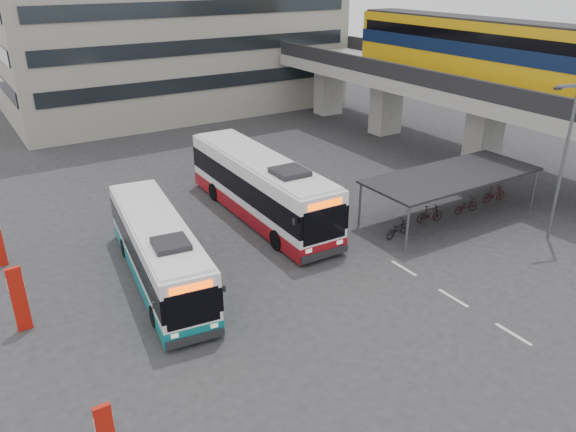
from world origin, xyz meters
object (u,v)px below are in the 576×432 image
bus_teal (159,251)px  lamp_post (563,154)px  bus_main (261,187)px  pedestrian (309,227)px

bus_teal → lamp_post: 19.56m
lamp_post → bus_main: bearing=155.3°
pedestrian → lamp_post: 12.75m
bus_main → pedestrian: size_ratio=8.22×
bus_main → pedestrian: 4.08m
bus_teal → lamp_post: lamp_post is taller
bus_main → lamp_post: lamp_post is taller
bus_main → bus_teal: bearing=-151.4°
bus_main → pedestrian: bus_main is taller
pedestrian → lamp_post: bearing=-122.2°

